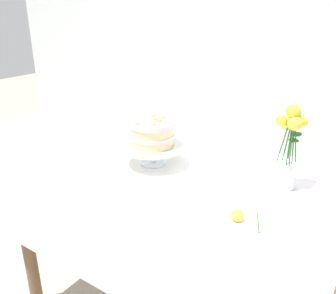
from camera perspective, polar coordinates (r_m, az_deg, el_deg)
name	(u,v)px	position (r m, az deg, el deg)	size (l,w,h in m)	color
back_wall	(313,8)	(3.19, 21.85, 19.67)	(7.00, 0.08, 2.80)	silver
dining_table	(177,196)	(1.61, 1.36, -7.79)	(1.40, 1.00, 0.74)	white
linen_napkin	(153,164)	(1.70, -2.41, -2.74)	(0.32, 0.32, 0.00)	white
cake_stand	(153,148)	(1.67, -2.46, -0.19)	(0.29, 0.29, 0.10)	silver
layer_cake	(152,133)	(1.64, -2.50, 2.26)	(0.21, 0.21, 0.12)	beige
flower_vase	(290,146)	(1.50, 18.65, 0.12)	(0.11, 0.11, 0.36)	silver
fallen_rose	(238,215)	(1.30, 10.98, -10.54)	(0.12, 0.12, 0.04)	#2D6028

